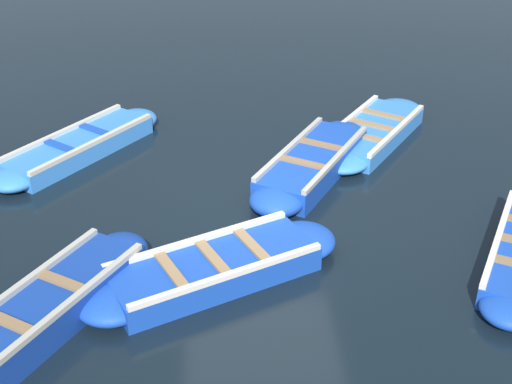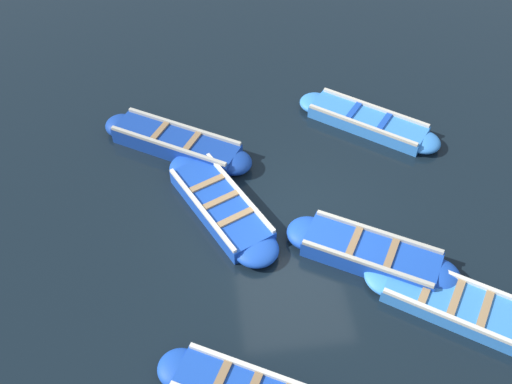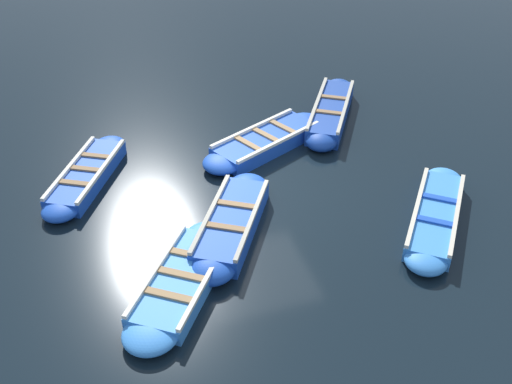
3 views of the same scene
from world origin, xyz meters
The scene contains 6 objects.
ground_plane centered at (0.00, 0.00, 0.00)m, with size 120.00×120.00×0.00m, color black.
boat_centre centered at (-0.72, -1.49, 0.17)m, with size 3.61×2.35×0.40m.
boat_drifting centered at (-2.73, -2.32, 0.20)m, with size 2.60×3.54×0.46m.
boat_end_of_row centered at (2.12, 2.45, 0.15)m, with size 2.68×3.27×0.35m.
boat_tucked centered at (-2.97, 2.20, 0.15)m, with size 2.81×3.26×0.37m.
boat_inner_gap centered at (0.90, 1.25, 0.19)m, with size 2.48×3.35×0.43m.
Camera 2 is at (7.55, -1.82, 9.29)m, focal length 42.00 mm.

